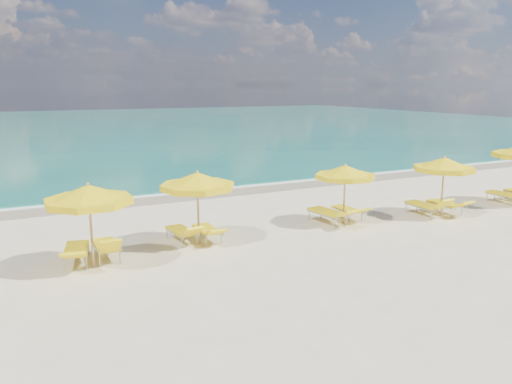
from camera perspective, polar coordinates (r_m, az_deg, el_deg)
name	(u,v)px	position (r m, az deg, el deg)	size (l,w,h in m)	color
ground_plane	(276,237)	(16.26, 2.35, -5.14)	(120.00, 120.00, 0.00)	beige
ocean	(80,127)	(62.25, -19.49, 7.01)	(120.00, 80.00, 0.30)	#126752
wet_sand_band	(199,193)	(22.82, -6.58, -0.15)	(120.00, 2.60, 0.01)	tan
foam_line	(193,190)	(23.56, -7.25, 0.22)	(120.00, 1.20, 0.03)	white
whitecap_near	(42,171)	(31.02, -23.28, 2.20)	(14.00, 0.36, 0.05)	white
whitecap_far	(222,145)	(40.96, -3.95, 5.34)	(18.00, 0.30, 0.05)	white
umbrella_1	(89,195)	(13.75, -18.57, -0.37)	(3.05, 3.05, 2.34)	tan
umbrella_2	(197,182)	(15.15, -6.70, 1.20)	(2.59, 2.59, 2.31)	tan
umbrella_3	(345,172)	(17.69, 10.16, 2.21)	(2.76, 2.76, 2.15)	tan
umbrella_4	(444,165)	(19.73, 20.72, 2.93)	(2.71, 2.71, 2.27)	tan
lounger_1_left	(77,256)	(14.67, -19.81, -6.86)	(0.98, 2.05, 0.74)	#A5A8AD
lounger_1_right	(107,251)	(14.82, -16.70, -6.48)	(0.66, 1.79, 0.87)	#A5A8AD
lounger_2_left	(182,236)	(15.83, -8.44, -4.95)	(0.75, 1.77, 0.75)	#A5A8AD
lounger_2_right	(208,234)	(15.91, -5.56, -4.81)	(0.58, 1.75, 0.66)	#A5A8AD
lounger_3_left	(328,217)	(17.90, 8.26, -2.84)	(0.95, 2.11, 0.76)	#A5A8AD
lounger_3_right	(348,213)	(18.67, 10.43, -2.40)	(0.58, 1.74, 0.63)	#A5A8AD
lounger_4_left	(425,209)	(19.86, 18.73, -1.89)	(0.69, 1.89, 0.87)	#A5A8AD
lounger_4_right	(445,208)	(20.48, 20.82, -1.67)	(0.62, 1.86, 0.71)	#A5A8AD
lounger_5_left	(505,198)	(23.19, 26.59, -0.60)	(0.75, 1.84, 0.86)	#A5A8AD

